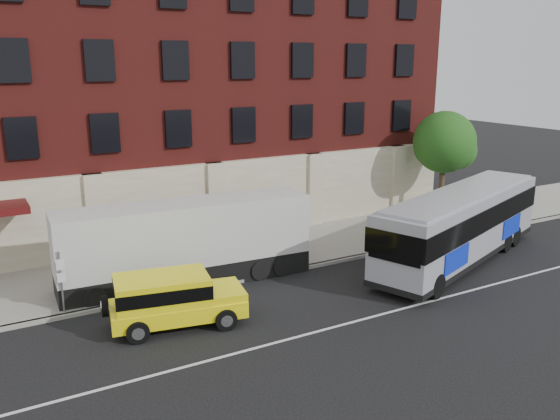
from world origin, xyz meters
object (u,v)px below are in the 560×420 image
yellow_suv (171,297)px  shipping_container (187,244)px  street_tree (445,145)px  city_bus (461,223)px  sign_pole (61,279)px

yellow_suv → shipping_container: size_ratio=0.48×
street_tree → yellow_suv: (-18.84, -6.04, -3.32)m
city_bus → shipping_container: size_ratio=1.18×
city_bus → yellow_suv: city_bus is taller
sign_pole → yellow_suv: size_ratio=0.49×
sign_pole → shipping_container: 5.25m
shipping_container → sign_pole: bearing=-170.0°
street_tree → yellow_suv: 20.06m
city_bus → yellow_suv: 14.00m
street_tree → city_bus: street_tree is taller
sign_pole → yellow_suv: bearing=-40.1°
street_tree → yellow_suv: street_tree is taller
city_bus → yellow_suv: size_ratio=2.46×
city_bus → shipping_container: (-12.01, 3.70, -0.13)m
street_tree → city_bus: bearing=-128.4°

